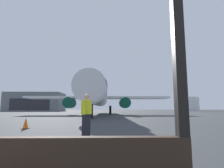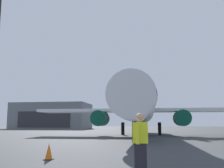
{
  "view_description": "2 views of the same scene",
  "coord_description": "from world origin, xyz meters",
  "px_view_note": "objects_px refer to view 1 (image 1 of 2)",
  "views": [
    {
      "loc": [
        2.8,
        -3.42,
        1.18
      ],
      "look_at": [
        3.36,
        18.56,
        4.13
      ],
      "focal_mm": 29.0,
      "sensor_mm": 36.0,
      "label": 1
    },
    {
      "loc": [
        2.25,
        -3.31,
        1.46
      ],
      "look_at": [
        -0.61,
        16.37,
        4.46
      ],
      "focal_mm": 42.43,
      "sensor_mm": 36.0,
      "label": 2
    }
  ],
  "objects_px": {
    "distant_hangar": "(36,102)",
    "fuel_storage_tank": "(188,104)",
    "ground_crew_worker": "(86,115)",
    "airplane": "(97,96)",
    "traffic_cone": "(26,123)"
  },
  "relations": [
    {
      "from": "ground_crew_worker",
      "to": "distant_hangar",
      "type": "xyz_separation_m",
      "value": [
        -30.59,
        73.54,
        3.02
      ]
    },
    {
      "from": "fuel_storage_tank",
      "to": "ground_crew_worker",
      "type": "bearing_deg",
      "value": -116.78
    },
    {
      "from": "airplane",
      "to": "ground_crew_worker",
      "type": "height_order",
      "value": "airplane"
    },
    {
      "from": "ground_crew_worker",
      "to": "traffic_cone",
      "type": "xyz_separation_m",
      "value": [
        -3.89,
        3.5,
        -0.59
      ]
    },
    {
      "from": "distant_hangar",
      "to": "fuel_storage_tank",
      "type": "distance_m",
      "value": 68.2
    },
    {
      "from": "ground_crew_worker",
      "to": "fuel_storage_tank",
      "type": "bearing_deg",
      "value": 63.22
    },
    {
      "from": "traffic_cone",
      "to": "distant_hangar",
      "type": "relative_size",
      "value": 0.03
    },
    {
      "from": "distant_hangar",
      "to": "fuel_storage_tank",
      "type": "height_order",
      "value": "distant_hangar"
    },
    {
      "from": "distant_hangar",
      "to": "fuel_storage_tank",
      "type": "xyz_separation_m",
      "value": [
        68.19,
        0.95,
        -0.86
      ]
    },
    {
      "from": "airplane",
      "to": "fuel_storage_tank",
      "type": "bearing_deg",
      "value": 51.63
    },
    {
      "from": "airplane",
      "to": "distant_hangar",
      "type": "distance_m",
      "value": 56.22
    },
    {
      "from": "distant_hangar",
      "to": "fuel_storage_tank",
      "type": "bearing_deg",
      "value": 0.8
    },
    {
      "from": "traffic_cone",
      "to": "distant_hangar",
      "type": "xyz_separation_m",
      "value": [
        -26.7,
        70.03,
        3.61
      ]
    },
    {
      "from": "distant_hangar",
      "to": "fuel_storage_tank",
      "type": "relative_size",
      "value": 2.48
    },
    {
      "from": "distant_hangar",
      "to": "traffic_cone",
      "type": "bearing_deg",
      "value": -69.13
    }
  ]
}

